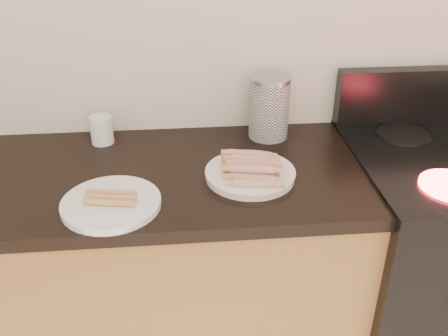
{
  "coord_description": "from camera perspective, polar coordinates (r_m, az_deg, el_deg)",
  "views": [
    {
      "loc": [
        -0.15,
        0.36,
        1.66
      ],
      "look_at": [
        -0.03,
        1.62,
        0.94
      ],
      "focal_mm": 40.0,
      "sensor_mm": 36.0,
      "label": 1
    }
  ],
  "objects": [
    {
      "name": "cabinet_base",
      "position": [
        1.89,
        -21.4,
        -13.48
      ],
      "size": [
        2.2,
        0.59,
        0.86
      ],
      "primitive_type": "cube",
      "color": "#9E5930",
      "rests_on": "floor"
    },
    {
      "name": "stove_panel",
      "position": [
        1.96,
        23.56,
        7.68
      ],
      "size": [
        0.76,
        0.06,
        0.2
      ],
      "primitive_type": "cube",
      "color": "black",
      "rests_on": "stove"
    },
    {
      "name": "counter_slab",
      "position": [
        1.64,
        -24.22,
        -1.75
      ],
      "size": [
        2.2,
        0.62,
        0.04
      ],
      "primitive_type": "cube",
      "color": "black",
      "rests_on": "cabinet_base"
    },
    {
      "name": "hotdog_pile",
      "position": [
        1.47,
        3.03,
        0.24
      ],
      "size": [
        0.13,
        0.23,
        0.05
      ],
      "rotation": [
        0.0,
        0.0,
        -0.21
      ],
      "color": "#933730",
      "rests_on": "main_plate"
    },
    {
      "name": "stove",
      "position": [
        2.01,
        23.96,
        -10.31
      ],
      "size": [
        0.76,
        0.65,
        0.91
      ],
      "color": "black",
      "rests_on": "floor"
    },
    {
      "name": "main_plate",
      "position": [
        1.49,
        3.0,
        -0.8
      ],
      "size": [
        0.34,
        0.34,
        0.02
      ],
      "primitive_type": "cylinder",
      "rotation": [
        0.0,
        0.0,
        0.37
      ],
      "color": "silver",
      "rests_on": "counter_slab"
    },
    {
      "name": "side_plate",
      "position": [
        1.39,
        -12.77,
        -3.98
      ],
      "size": [
        0.34,
        0.34,
        0.02
      ],
      "primitive_type": "cylinder",
      "rotation": [
        0.0,
        0.0,
        -0.31
      ],
      "color": "white",
      "rests_on": "counter_slab"
    },
    {
      "name": "mug",
      "position": [
        1.73,
        -13.81,
        4.25
      ],
      "size": [
        0.1,
        0.1,
        0.09
      ],
      "primitive_type": "cylinder",
      "rotation": [
        0.0,
        0.0,
        -0.34
      ],
      "color": "white",
      "rests_on": "counter_slab"
    },
    {
      "name": "canister",
      "position": [
        1.71,
        5.18,
        6.95
      ],
      "size": [
        0.14,
        0.14,
        0.22
      ],
      "rotation": [
        0.0,
        0.0,
        -0.13
      ],
      "color": "silver",
      "rests_on": "counter_slab"
    },
    {
      "name": "plain_sausages",
      "position": [
        1.38,
        -12.86,
        -3.31
      ],
      "size": [
        0.13,
        0.09,
        0.02
      ],
      "rotation": [
        0.0,
        0.0,
        -0.17
      ],
      "color": "tan",
      "rests_on": "side_plate"
    },
    {
      "name": "burner_far_left",
      "position": [
        1.83,
        19.82,
        3.65
      ],
      "size": [
        0.18,
        0.18,
        0.01
      ],
      "primitive_type": "cylinder",
      "color": "black",
      "rests_on": "stove"
    },
    {
      "name": "wall_back",
      "position": [
        1.69,
        -0.12,
        17.2
      ],
      "size": [
        4.0,
        0.04,
        2.6
      ],
      "primitive_type": "cube",
      "color": "silver",
      "rests_on": "ground"
    }
  ]
}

